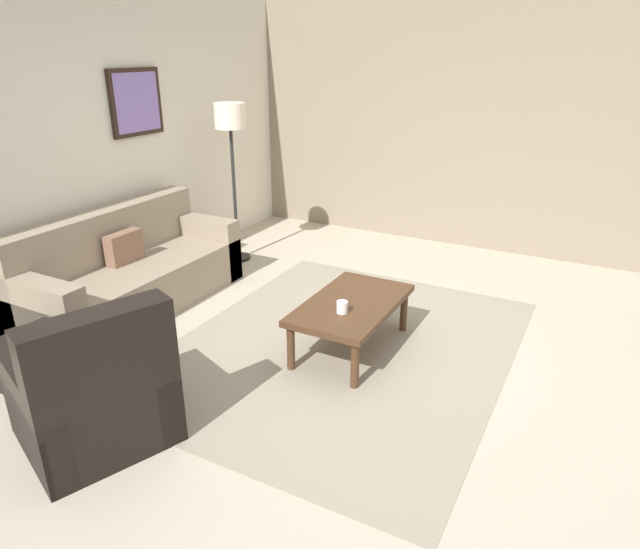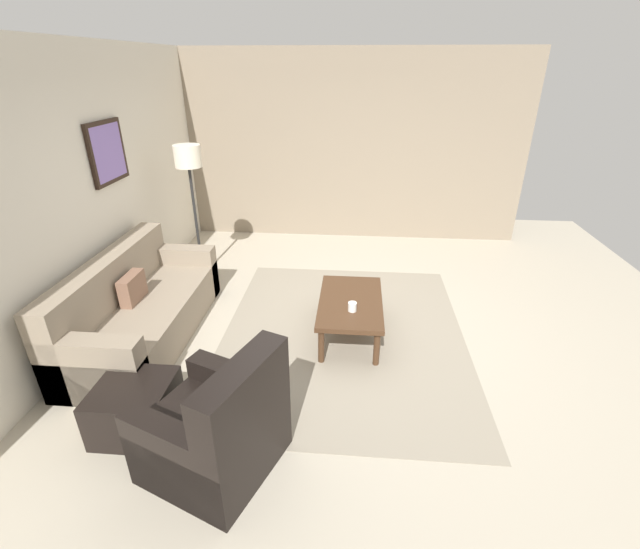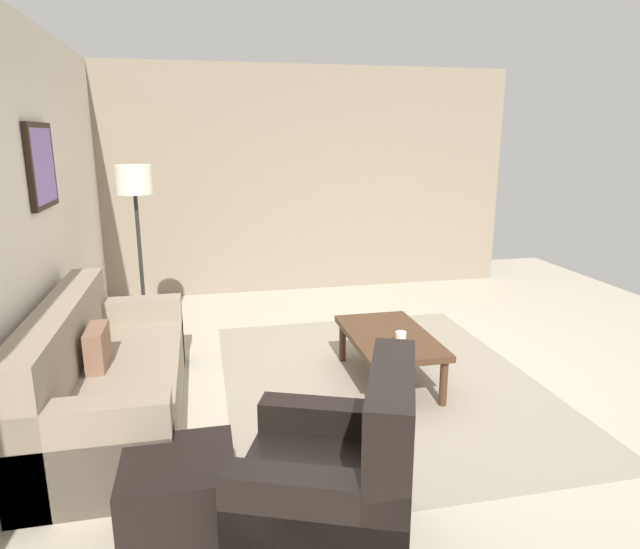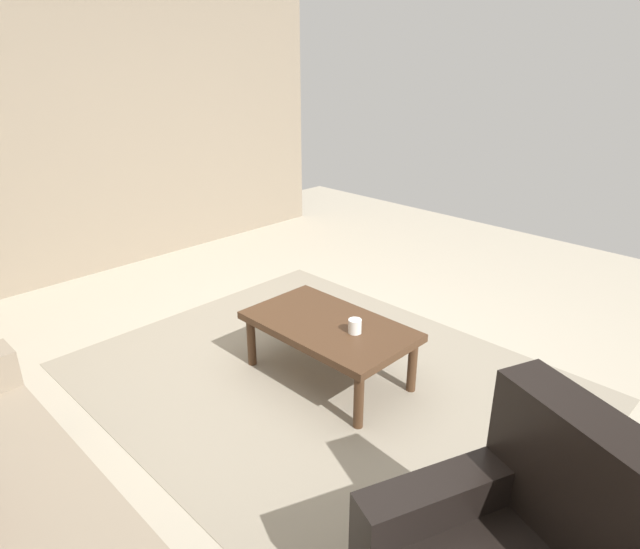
% 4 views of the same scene
% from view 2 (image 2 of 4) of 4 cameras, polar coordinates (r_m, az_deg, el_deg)
% --- Properties ---
extents(ground_plane, '(8.00, 8.00, 0.00)m').
position_cam_2_polar(ground_plane, '(4.64, 3.06, -7.88)').
color(ground_plane, '#B2A893').
extents(rear_partition, '(6.00, 0.12, 2.80)m').
position_cam_2_polar(rear_partition, '(4.84, -29.31, 8.53)').
color(rear_partition, silver).
rests_on(rear_partition, ground_plane).
extents(stone_feature_panel, '(0.12, 5.20, 2.80)m').
position_cam_2_polar(stone_feature_panel, '(6.96, 4.29, 16.13)').
color(stone_feature_panel, gray).
rests_on(stone_feature_panel, ground_plane).
extents(area_rug, '(3.14, 2.51, 0.01)m').
position_cam_2_polar(area_rug, '(4.64, 3.06, -7.84)').
color(area_rug, gray).
rests_on(area_rug, ground_plane).
extents(couch_main, '(2.11, 0.87, 0.88)m').
position_cam_2_polar(couch_main, '(4.84, -22.91, -4.48)').
color(couch_main, gray).
rests_on(couch_main, ground_plane).
extents(armchair_leather, '(1.04, 1.04, 0.95)m').
position_cam_2_polar(armchair_leather, '(3.24, -12.86, -19.62)').
color(armchair_leather, black).
rests_on(armchair_leather, ground_plane).
extents(ottoman, '(0.56, 0.56, 0.40)m').
position_cam_2_polar(ottoman, '(3.78, -22.98, -15.68)').
color(ottoman, black).
rests_on(ottoman, ground_plane).
extents(coffee_table, '(1.10, 0.64, 0.41)m').
position_cam_2_polar(coffee_table, '(4.47, 4.01, -3.95)').
color(coffee_table, '#472D1C').
rests_on(coffee_table, ground_plane).
extents(cup, '(0.08, 0.08, 0.09)m').
position_cam_2_polar(cup, '(4.24, 4.25, -4.23)').
color(cup, white).
rests_on(cup, coffee_table).
extents(lamp_standing, '(0.32, 0.32, 1.71)m').
position_cam_2_polar(lamp_standing, '(5.64, -16.71, 12.90)').
color(lamp_standing, black).
rests_on(lamp_standing, ground_plane).
extents(framed_artwork, '(0.63, 0.04, 0.63)m').
position_cam_2_polar(framed_artwork, '(5.19, -26.04, 14.17)').
color(framed_artwork, black).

